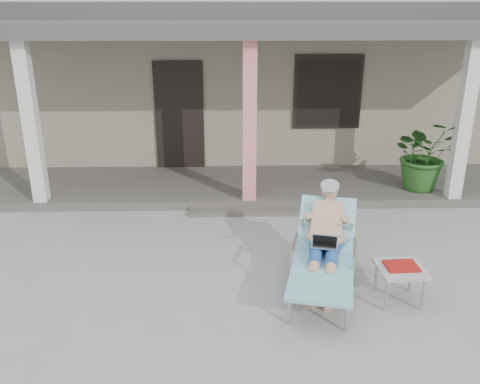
{
  "coord_description": "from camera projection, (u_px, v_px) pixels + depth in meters",
  "views": [
    {
      "loc": [
        -0.35,
        -5.91,
        3.29
      ],
      "look_at": [
        -0.19,
        0.6,
        0.85
      ],
      "focal_mm": 38.0,
      "sensor_mm": 36.0,
      "label": 1
    }
  ],
  "objects": [
    {
      "name": "ground",
      "position": [
        256.0,
        268.0,
        6.7
      ],
      "size": [
        60.0,
        60.0,
        0.0
      ],
      "primitive_type": "plane",
      "color": "#9E9E99",
      "rests_on": "ground"
    },
    {
      "name": "porch_step",
      "position": [
        250.0,
        211.0,
        8.41
      ],
      "size": [
        2.0,
        0.3,
        0.07
      ],
      "primitive_type": "cube",
      "color": "#605B56",
      "rests_on": "ground"
    },
    {
      "name": "house",
      "position": [
        242.0,
        74.0,
        12.19
      ],
      "size": [
        10.4,
        5.4,
        3.3
      ],
      "color": "gray",
      "rests_on": "ground"
    },
    {
      "name": "porch_overhang",
      "position": [
        248.0,
        34.0,
        8.48
      ],
      "size": [
        10.0,
        2.3,
        2.85
      ],
      "color": "silver",
      "rests_on": "porch_deck"
    },
    {
      "name": "potted_palm",
      "position": [
        425.0,
        154.0,
        8.93
      ],
      "size": [
        1.19,
        1.04,
        1.28
      ],
      "primitive_type": "imported",
      "rotation": [
        0.0,
        0.0,
        0.04
      ],
      "color": "#26591E",
      "rests_on": "porch_deck"
    },
    {
      "name": "lounger",
      "position": [
        326.0,
        230.0,
        6.04
      ],
      "size": [
        1.11,
        1.94,
        1.22
      ],
      "rotation": [
        0.0,
        0.0,
        -0.24
      ],
      "color": "#B7B7BC",
      "rests_on": "ground"
    },
    {
      "name": "porch_deck",
      "position": [
        247.0,
        186.0,
        9.48
      ],
      "size": [
        10.0,
        2.0,
        0.15
      ],
      "primitive_type": "cube",
      "color": "#605B56",
      "rests_on": "ground"
    },
    {
      "name": "side_table",
      "position": [
        401.0,
        270.0,
        5.83
      ],
      "size": [
        0.55,
        0.55,
        0.47
      ],
      "rotation": [
        0.0,
        0.0,
        0.04
      ],
      "color": "#AEAFAA",
      "rests_on": "ground"
    }
  ]
}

